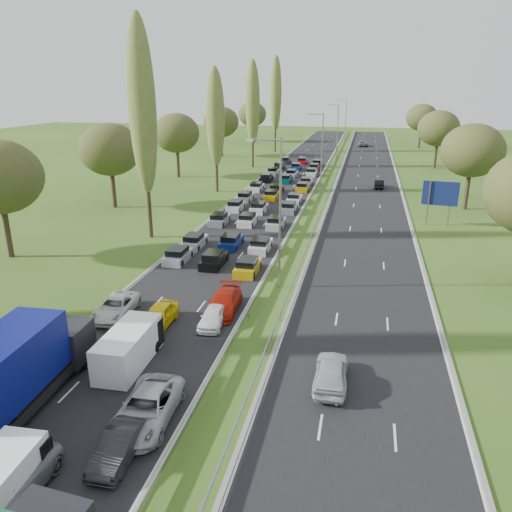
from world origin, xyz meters
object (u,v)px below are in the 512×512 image
Objects in this scene: blue_lorry at (16,370)px; info_sign at (30,322)px; near_car_2 at (116,307)px; white_van_rear at (130,346)px; direction_sign at (440,195)px.

blue_lorry reaches higher than info_sign.
white_van_rear reaches higher than near_car_2.
blue_lorry reaches higher than white_van_rear.
direction_sign is at bearing 55.90° from blue_lorry.
blue_lorry is (0.32, -10.86, 1.48)m from near_car_2.
near_car_2 is 0.94× the size of direction_sign.
blue_lorry is 1.93× the size of direction_sign.
info_sign reaches higher than near_car_2.
blue_lorry is at bearing -121.17° from direction_sign.
direction_sign is (28.80, 35.14, 2.20)m from info_sign.
near_car_2 is 0.90× the size of white_van_rear.
white_van_rear is at bearing -120.68° from direction_sign.
white_van_rear is at bearing 52.60° from blue_lorry.
white_van_rear is 42.09m from direction_sign.
blue_lorry is at bearing -93.22° from near_car_2.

